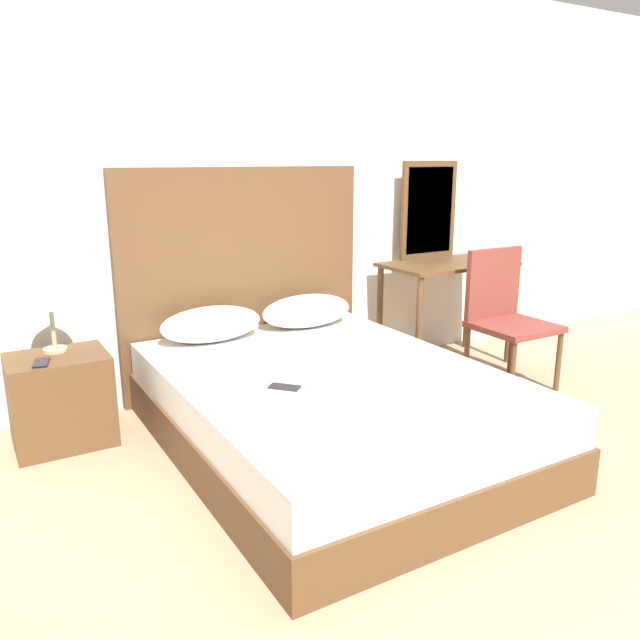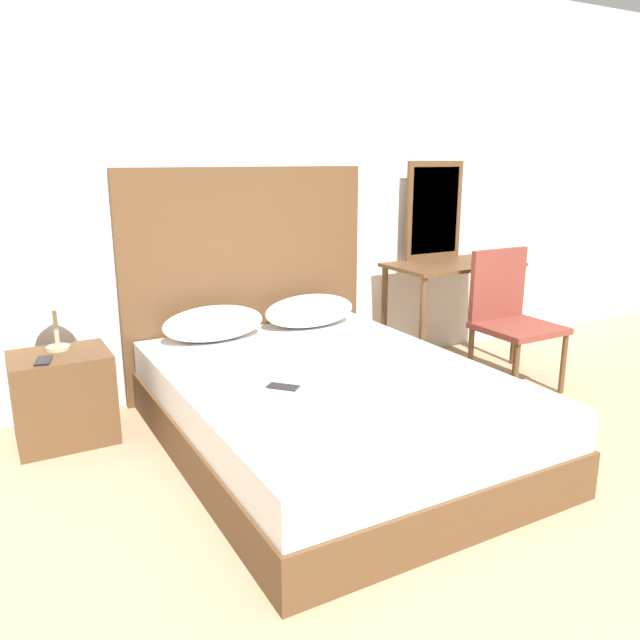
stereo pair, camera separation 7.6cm
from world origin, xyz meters
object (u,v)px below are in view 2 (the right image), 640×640
object	(u,v)px
bed	(330,410)
vanity_desk	(452,281)
phone_on_bed	(283,387)
nightstand	(63,397)
phone_on_nightstand	(43,361)
table_lamp	(52,293)
chair	(509,312)

from	to	relation	value
bed	vanity_desk	size ratio (longest dim) A/B	2.21
vanity_desk	phone_on_bed	bearing A→B (deg)	-154.17
nightstand	phone_on_nightstand	bearing A→B (deg)	-129.72
nightstand	phone_on_nightstand	distance (m)	0.28
table_lamp	phone_on_bed	bearing A→B (deg)	-47.05
phone_on_nightstand	chair	world-z (taller)	chair
nightstand	phone_on_bed	bearing A→B (deg)	-44.24
table_lamp	chair	size ratio (longest dim) A/B	0.44
phone_on_nightstand	chair	xyz separation A→B (m)	(2.80, -0.43, 0.01)
phone_on_bed	table_lamp	xyz separation A→B (m)	(-0.89, 0.95, 0.37)
table_lamp	bed	bearing A→B (deg)	-35.29
bed	table_lamp	world-z (taller)	table_lamp
bed	chair	world-z (taller)	chair
phone_on_bed	vanity_desk	size ratio (longest dim) A/B	0.17
bed	phone_on_bed	world-z (taller)	phone_on_bed
chair	vanity_desk	bearing A→B (deg)	95.03
phone_on_nightstand	vanity_desk	xyz separation A→B (m)	(2.76, 0.09, 0.13)
phone_on_bed	nightstand	xyz separation A→B (m)	(-0.90, 0.87, -0.18)
bed	phone_on_bed	bearing A→B (deg)	-162.53
bed	nightstand	world-z (taller)	nightstand
phone_on_nightstand	vanity_desk	world-z (taller)	vanity_desk
bed	vanity_desk	xyz separation A→B (m)	(1.46, 0.76, 0.42)
bed	table_lamp	xyz separation A→B (m)	(-1.20, 0.85, 0.59)
bed	nightstand	xyz separation A→B (m)	(-1.21, 0.77, 0.04)
phone_on_bed	table_lamp	world-z (taller)	table_lamp
bed	phone_on_bed	size ratio (longest dim) A/B	13.21
phone_on_bed	bed	bearing A→B (deg)	17.47
phone_on_bed	chair	distance (m)	1.86
phone_on_nightstand	nightstand	bearing A→B (deg)	50.28
nightstand	chair	xyz separation A→B (m)	(2.72, -0.53, 0.26)
nightstand	phone_on_nightstand	world-z (taller)	phone_on_nightstand
phone_on_bed	chair	xyz separation A→B (m)	(1.82, 0.34, 0.08)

